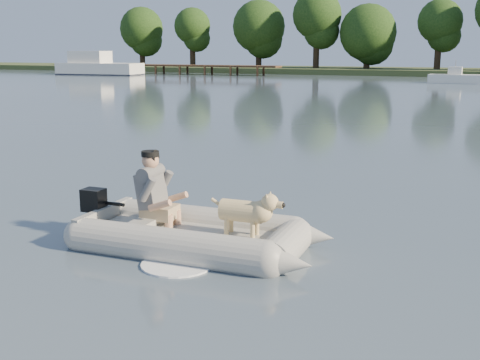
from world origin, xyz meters
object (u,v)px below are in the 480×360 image
at_px(cabin_cruiser, 99,63).
at_px(motorboat, 457,72).
at_px(dock, 200,70).
at_px(man, 153,187).
at_px(dog, 242,215).
at_px(dinghy, 196,206).

relative_size(cabin_cruiser, motorboat, 2.08).
height_order(dock, motorboat, motorboat).
bearing_deg(man, dock, 114.60).
distance_m(man, dog, 1.43).
distance_m(cabin_cruiser, motorboat, 36.36).
bearing_deg(motorboat, cabin_cruiser, 178.68).
bearing_deg(motorboat, dinghy, -89.40).
xyz_separation_m(dock, motorboat, (26.63, -6.53, 0.37)).
distance_m(man, cabin_cruiser, 58.46).
height_order(dock, dinghy, dinghy).
bearing_deg(dog, man, 180.00).
distance_m(man, motorboat, 45.15).
height_order(dock, dog, dock).
bearing_deg(motorboat, man, -90.33).
relative_size(dinghy, dog, 4.72).
height_order(dinghy, dog, dinghy).
bearing_deg(dinghy, motorboat, 87.65).
distance_m(dinghy, man, 0.76).
height_order(man, dog, man).
relative_size(dog, cabin_cruiser, 0.10).
bearing_deg(motorboat, dog, -88.55).
height_order(dock, cabin_cruiser, cabin_cruiser).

